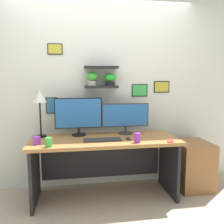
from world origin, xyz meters
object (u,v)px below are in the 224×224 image
(keyboard, at_px, (102,140))
(coffee_mug, at_px, (37,140))
(computer_mouse, at_px, (128,138))
(monitor_left, at_px, (78,115))
(pen_cup, at_px, (49,142))
(cell_phone, at_px, (170,141))
(water_cup, at_px, (137,138))
(desk_lamp, at_px, (40,101))
(desk, at_px, (104,153))
(drawer_cabinet, at_px, (193,165))
(monitor_right, at_px, (125,117))

(keyboard, distance_m, coffee_mug, 0.74)
(computer_mouse, bearing_deg, monitor_left, 152.24)
(computer_mouse, height_order, pen_cup, pen_cup)
(cell_phone, bearing_deg, monitor_left, 178.40)
(water_cup, bearing_deg, keyboard, 159.37)
(desk_lamp, bearing_deg, coffee_mug, -90.46)
(desk, distance_m, desk_lamp, 1.02)
(desk, xyz_separation_m, cell_phone, (0.74, -0.31, 0.21))
(desk, relative_size, cell_phone, 12.79)
(monitor_left, xyz_separation_m, drawer_cabinet, (1.52, -0.13, -0.70))
(monitor_right, xyz_separation_m, computer_mouse, (-0.03, -0.31, -0.21))
(monitor_right, height_order, desk_lamp, desk_lamp)
(cell_phone, height_order, pen_cup, pen_cup)
(monitor_left, relative_size, keyboard, 1.35)
(monitor_right, bearing_deg, pen_cup, -152.92)
(water_cup, bearing_deg, cell_phone, -1.60)
(monitor_left, distance_m, coffee_mug, 0.63)
(pen_cup, xyz_separation_m, drawer_cabinet, (1.84, 0.35, -0.49))
(computer_mouse, distance_m, drawer_cabinet, 1.05)
(monitor_left, bearing_deg, desk_lamp, -178.20)
(monitor_right, distance_m, coffee_mug, 1.15)
(desk, xyz_separation_m, drawer_cabinet, (1.21, 0.03, -0.23))
(keyboard, height_order, drawer_cabinet, keyboard)
(monitor_right, height_order, drawer_cabinet, monitor_right)
(cell_phone, bearing_deg, computer_mouse, -176.76)
(computer_mouse, distance_m, desk_lamp, 1.17)
(keyboard, bearing_deg, water_cup, -20.63)
(monitor_left, bearing_deg, water_cup, -35.01)
(computer_mouse, distance_m, water_cup, 0.17)
(desk, xyz_separation_m, keyboard, (-0.04, -0.15, 0.21))
(keyboard, distance_m, desk_lamp, 0.91)
(cell_phone, distance_m, water_cup, 0.40)
(monitor_right, bearing_deg, water_cup, -84.74)
(cell_phone, height_order, water_cup, water_cup)
(desk_lamp, distance_m, pen_cup, 0.63)
(computer_mouse, bearing_deg, drawer_cabinet, 10.44)
(desk, distance_m, coffee_mug, 0.84)
(drawer_cabinet, bearing_deg, desk_lamp, 176.58)
(desk, distance_m, pen_cup, 0.75)
(water_cup, distance_m, drawer_cabinet, 1.04)
(computer_mouse, bearing_deg, coffee_mug, -177.11)
(desk_lamp, height_order, drawer_cabinet, desk_lamp)
(coffee_mug, distance_m, water_cup, 1.12)
(desk_lamp, relative_size, coffee_mug, 6.36)
(monitor_right, height_order, coffee_mug, monitor_right)
(pen_cup, bearing_deg, computer_mouse, 10.89)
(monitor_right, distance_m, computer_mouse, 0.37)
(desk, relative_size, water_cup, 16.27)
(monitor_right, xyz_separation_m, drawer_cabinet, (0.91, -0.13, -0.66))
(coffee_mug, bearing_deg, keyboard, 3.63)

